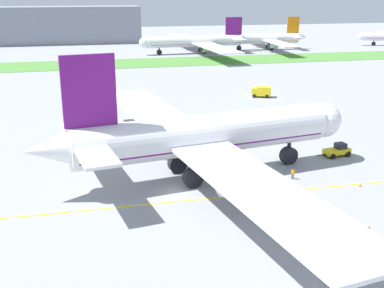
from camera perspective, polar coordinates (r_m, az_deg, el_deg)
name	(u,v)px	position (r m, az deg, el deg)	size (l,w,h in m)	color
ground_plane	(177,193)	(66.13, -1.83, -5.71)	(600.00, 600.00, 0.00)	gray
apron_taxi_line	(181,201)	(63.51, -1.31, -6.73)	(280.00, 0.36, 0.01)	yellow
grass_median_strip	(112,64)	(182.94, -9.39, 9.26)	(320.00, 24.00, 0.10)	#4C8438
airliner_foreground	(201,136)	(69.29, 1.02, 0.97)	(48.06, 74.84, 18.63)	white
pushback_tug	(338,150)	(83.37, 16.71, -0.71)	(6.26, 2.95, 2.17)	yellow
ground_crew_wingwalker_port	(293,173)	(71.76, 11.75, -3.31)	(0.45, 0.49, 1.64)	black
ground_crew_marshaller_front	(369,232)	(57.24, 20.02, -9.64)	(0.26, 0.59, 1.69)	black
traffic_cone_near_nose	(360,184)	(71.96, 19.14, -4.50)	(0.36, 0.36, 0.58)	#F2590C
service_truck_fuel_bowser	(262,91)	(125.23, 8.16, 6.14)	(5.25, 4.09, 2.69)	yellow
parked_airliner_far_centre	(197,41)	(210.65, 0.60, 11.95)	(49.33, 79.30, 14.79)	white
parked_airliner_far_right	(266,39)	(225.98, 8.66, 12.11)	(39.04, 60.87, 14.38)	white
terminal_building	(45,25)	(258.68, -16.82, 13.18)	(93.02, 20.00, 18.00)	gray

